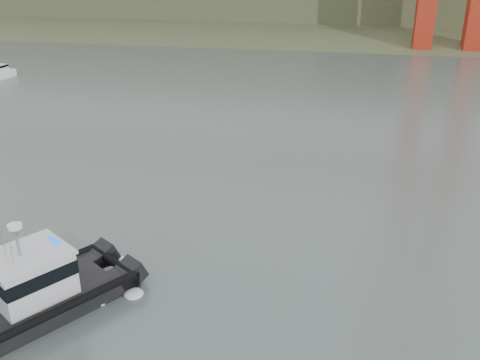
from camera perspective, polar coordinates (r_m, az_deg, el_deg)
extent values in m
plane|color=#47554F|center=(27.18, -3.35, -12.98)|extent=(400.00, 400.00, 0.00)
cube|color=#3A4728|center=(114.38, 8.50, 15.18)|extent=(500.00, 44.72, 16.25)
cube|color=black|center=(29.01, -22.92, -11.51)|extent=(6.75, 9.35, 1.13)
cube|color=black|center=(27.02, -20.66, -13.93)|extent=(6.75, 9.35, 1.13)
cube|color=black|center=(27.63, -22.88, -12.26)|extent=(8.10, 9.57, 0.24)
cube|color=silver|center=(27.25, -21.46, -9.50)|extent=(4.24, 4.40, 2.17)
cube|color=black|center=(27.05, -21.58, -8.80)|extent=(4.32, 4.48, 0.71)
cube|color=silver|center=(26.66, -21.83, -7.39)|extent=(4.50, 4.66, 0.15)
cylinder|color=gray|center=(26.21, -22.64, -6.14)|extent=(0.15, 0.15, 1.70)
cylinder|color=white|center=(25.85, -22.91, -4.58)|extent=(0.66, 0.66, 0.17)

